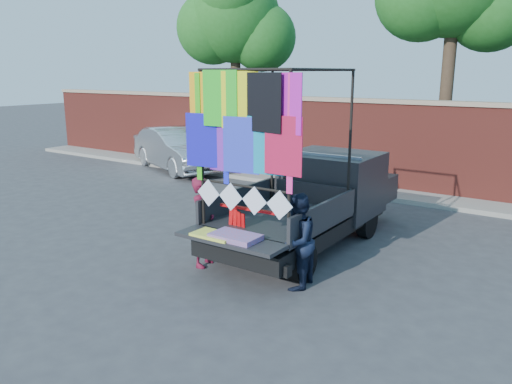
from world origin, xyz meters
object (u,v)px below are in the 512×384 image
Objects in this scene: pickup_truck at (320,198)px; woman at (203,222)px; sedan at (177,149)px; man at (297,241)px.

pickup_truck is 2.66m from woman.
sedan is 9.06m from woman.
woman is at bearing -95.30° from man.
pickup_truck is at bearing -35.32° from woman.
woman reaches higher than sedan.
woman reaches higher than man.
man is at bearing -70.73° from pickup_truck.
man is at bearing -103.89° from sedan.
pickup_truck is 2.51m from man.
woman is 1.82m from man.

